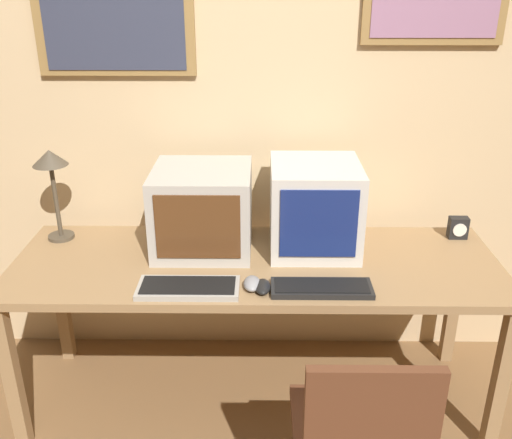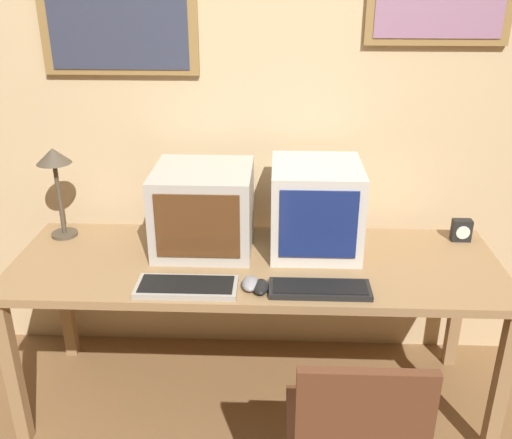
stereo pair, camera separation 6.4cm
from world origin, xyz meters
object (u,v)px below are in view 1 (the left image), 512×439
(monitor_left, at_px, (203,209))
(desk_clock, at_px, (458,228))
(monitor_right, at_px, (314,207))
(mouse_near_keyboard, at_px, (263,287))
(mouse_far_corner, at_px, (252,284))
(desk_lamp, at_px, (51,170))
(keyboard_main, at_px, (188,288))
(keyboard_side, at_px, (322,288))

(monitor_left, height_order, desk_clock, monitor_left)
(monitor_right, distance_m, mouse_near_keyboard, 0.48)
(mouse_far_corner, xyz_separation_m, desk_clock, (0.94, 0.47, 0.03))
(mouse_far_corner, xyz_separation_m, desk_lamp, (-0.89, 0.45, 0.31))
(monitor_left, bearing_deg, monitor_right, 0.81)
(monitor_right, xyz_separation_m, keyboard_main, (-0.51, -0.39, -0.18))
(monitor_left, relative_size, keyboard_side, 1.08)
(monitor_right, bearing_deg, monitor_left, -179.19)
(keyboard_main, xyz_separation_m, mouse_near_keyboard, (0.29, 0.00, 0.00))
(keyboard_main, distance_m, desk_lamp, 0.86)
(keyboard_main, relative_size, mouse_far_corner, 3.58)
(monitor_right, height_order, keyboard_side, monitor_right)
(mouse_near_keyboard, bearing_deg, mouse_far_corner, 155.31)
(keyboard_side, bearing_deg, monitor_left, 142.10)
(keyboard_main, xyz_separation_m, desk_clock, (1.19, 0.49, 0.04))
(keyboard_main, distance_m, desk_clock, 1.28)
(desk_clock, bearing_deg, monitor_right, -171.92)
(keyboard_main, distance_m, mouse_far_corner, 0.25)
(mouse_far_corner, bearing_deg, desk_clock, 26.36)
(mouse_far_corner, height_order, desk_clock, desk_clock)
(desk_clock, bearing_deg, monitor_left, -174.96)
(monitor_left, height_order, keyboard_main, monitor_left)
(keyboard_main, xyz_separation_m, mouse_far_corner, (0.25, 0.02, 0.01))
(keyboard_side, height_order, mouse_near_keyboard, mouse_near_keyboard)
(mouse_near_keyboard, xyz_separation_m, desk_clock, (0.90, 0.49, 0.03))
(keyboard_side, distance_m, mouse_near_keyboard, 0.23)
(monitor_left, height_order, keyboard_side, monitor_left)
(keyboard_side, bearing_deg, desk_clock, 35.79)
(mouse_near_keyboard, relative_size, desk_lamp, 0.26)
(keyboard_main, relative_size, keyboard_side, 1.01)
(desk_lamp, bearing_deg, mouse_far_corner, -26.57)
(mouse_far_corner, distance_m, desk_lamp, 1.04)
(mouse_far_corner, bearing_deg, monitor_left, 121.34)
(mouse_far_corner, bearing_deg, keyboard_side, -3.86)
(desk_clock, xyz_separation_m, desk_lamp, (-1.83, -0.02, 0.28))
(mouse_near_keyboard, height_order, desk_clock, desk_clock)
(keyboard_side, relative_size, mouse_near_keyboard, 3.50)
(monitor_left, distance_m, mouse_far_corner, 0.46)
(keyboard_side, distance_m, desk_lamp, 1.29)
(mouse_far_corner, height_order, desk_lamp, desk_lamp)
(monitor_left, relative_size, keyboard_main, 1.07)
(keyboard_side, xyz_separation_m, mouse_near_keyboard, (-0.23, -0.00, 0.00))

